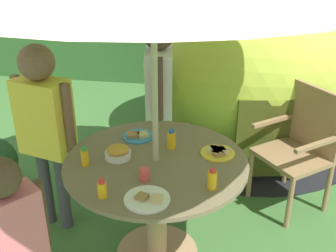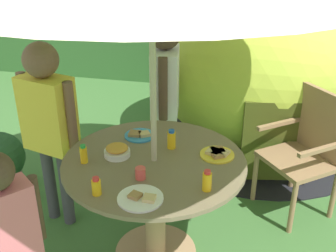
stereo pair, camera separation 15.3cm
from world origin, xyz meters
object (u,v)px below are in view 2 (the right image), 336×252
at_px(wooden_chair, 308,147).
at_px(plate_far_left, 217,153).
at_px(cup_near, 140,173).
at_px(juice_bottle_far_right, 96,187).
at_px(dome_tent, 264,68).
at_px(juice_bottle_near_left, 171,140).
at_px(juice_bottle_mid_left, 207,181).
at_px(child_in_yellow_shirt, 48,114).
at_px(snack_bowl, 117,151).
at_px(garden_table, 155,190).
at_px(child_in_pink_shirt, 5,225).
at_px(potted_plant, 1,164).
at_px(plate_center_front, 140,135).
at_px(plate_near_right, 141,198).
at_px(child_in_white_shirt, 165,83).
at_px(juice_bottle_center_back, 84,154).

height_order(wooden_chair, plate_far_left, wooden_chair).
bearing_deg(cup_near, juice_bottle_far_right, -133.43).
distance_m(dome_tent, juice_bottle_near_left, 1.81).
height_order(juice_bottle_mid_left, cup_near, juice_bottle_mid_left).
xyz_separation_m(child_in_yellow_shirt, snack_bowl, (0.56, -0.21, -0.10)).
relative_size(garden_table, wooden_chair, 1.18).
distance_m(child_in_pink_shirt, juice_bottle_far_right, 0.49).
xyz_separation_m(plate_far_left, juice_bottle_mid_left, (-0.01, -0.39, 0.04)).
bearing_deg(child_in_yellow_shirt, juice_bottle_mid_left, -6.72).
bearing_deg(plate_far_left, garden_table, -159.33).
relative_size(potted_plant, cup_near, 8.49).
height_order(wooden_chair, child_in_pink_shirt, child_in_pink_shirt).
distance_m(wooden_chair, plate_center_front, 1.30).
relative_size(garden_table, child_in_pink_shirt, 1.01).
height_order(wooden_chair, plate_near_right, wooden_chair).
bearing_deg(garden_table, cup_near, -97.02).
xyz_separation_m(child_in_white_shirt, juice_bottle_center_back, (-0.28, -1.02, -0.11)).
relative_size(garden_table, snack_bowl, 6.95).
bearing_deg(juice_bottle_far_right, juice_bottle_center_back, 123.50).
relative_size(child_in_yellow_shirt, juice_bottle_near_left, 10.74).
bearing_deg(snack_bowl, cup_near, -45.82).
bearing_deg(juice_bottle_far_right, cup_near, 46.57).
bearing_deg(snack_bowl, plate_center_front, 77.23).
bearing_deg(snack_bowl, dome_tent, 65.05).
height_order(garden_table, juice_bottle_center_back, juice_bottle_center_back).
distance_m(child_in_white_shirt, snack_bowl, 0.91).
xyz_separation_m(garden_table, juice_bottle_center_back, (-0.41, -0.12, 0.28)).
bearing_deg(plate_near_right, child_in_yellow_shirt, 143.06).
distance_m(child_in_white_shirt, plate_near_right, 1.33).
relative_size(garden_table, juice_bottle_mid_left, 9.15).
distance_m(plate_near_right, plate_center_front, 0.73).
height_order(child_in_yellow_shirt, juice_bottle_far_right, child_in_yellow_shirt).
bearing_deg(child_in_pink_shirt, plate_center_front, 16.96).
relative_size(wooden_chair, child_in_white_shirt, 0.67).
xyz_separation_m(child_in_pink_shirt, cup_near, (0.56, 0.50, 0.07)).
bearing_deg(child_in_white_shirt, plate_near_right, -1.38).
xyz_separation_m(wooden_chair, snack_bowl, (-1.24, -0.79, 0.25)).
bearing_deg(child_in_yellow_shirt, wooden_chair, 32.68).
height_order(child_in_yellow_shirt, juice_bottle_center_back, child_in_yellow_shirt).
xyz_separation_m(juice_bottle_far_right, juice_bottle_center_back, (-0.20, 0.30, 0.01)).
relative_size(child_in_white_shirt, juice_bottle_far_right, 13.59).
bearing_deg(wooden_chair, dome_tent, 160.11).
bearing_deg(wooden_chair, child_in_white_shirt, -133.58).
relative_size(wooden_chair, plate_near_right, 3.91).
bearing_deg(garden_table, child_in_yellow_shirt, 165.01).
bearing_deg(wooden_chair, plate_center_front, -105.02).
bearing_deg(juice_bottle_center_back, juice_bottle_far_right, -56.50).
height_order(juice_bottle_near_left, cup_near, juice_bottle_near_left).
bearing_deg(juice_bottle_near_left, dome_tent, 71.72).
bearing_deg(child_in_white_shirt, garden_table, -0.00).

